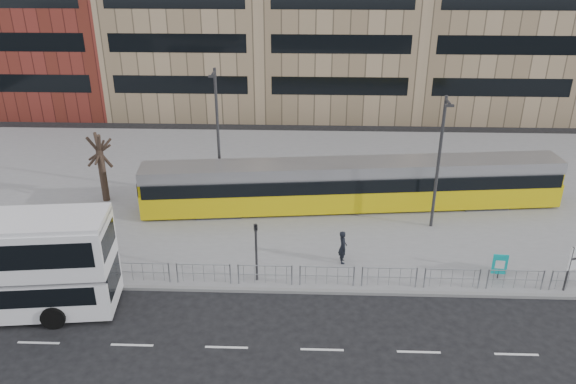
{
  "coord_description": "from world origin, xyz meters",
  "views": [
    {
      "loc": [
        1.24,
        -22.46,
        15.77
      ],
      "look_at": [
        0.22,
        6.0,
        2.59
      ],
      "focal_mm": 35.0,
      "sensor_mm": 36.0,
      "label": 1
    }
  ],
  "objects_px": {
    "ad_panel": "(500,265)",
    "tram": "(353,185)",
    "lamp_post_west": "(218,131)",
    "bare_tree": "(96,130)",
    "lamp_post_east": "(439,158)",
    "pedestrian": "(343,247)",
    "traffic_light_west": "(256,245)"
  },
  "relations": [
    {
      "from": "lamp_post_west",
      "to": "lamp_post_east",
      "type": "xyz_separation_m",
      "value": [
        12.83,
        -3.37,
        -0.32
      ]
    },
    {
      "from": "pedestrian",
      "to": "lamp_post_west",
      "type": "relative_size",
      "value": 0.21
    },
    {
      "from": "lamp_post_west",
      "to": "lamp_post_east",
      "type": "relative_size",
      "value": 1.08
    },
    {
      "from": "tram",
      "to": "lamp_post_west",
      "type": "bearing_deg",
      "value": 167.32
    },
    {
      "from": "tram",
      "to": "ad_panel",
      "type": "bearing_deg",
      "value": -55.31
    },
    {
      "from": "bare_tree",
      "to": "lamp_post_east",
      "type": "bearing_deg",
      "value": -7.98
    },
    {
      "from": "traffic_light_west",
      "to": "bare_tree",
      "type": "xyz_separation_m",
      "value": [
        -10.46,
        8.76,
        2.72
      ]
    },
    {
      "from": "pedestrian",
      "to": "lamp_post_west",
      "type": "xyz_separation_m",
      "value": [
        -7.42,
        7.5,
        3.69
      ]
    },
    {
      "from": "ad_panel",
      "to": "traffic_light_west",
      "type": "distance_m",
      "value": 12.02
    },
    {
      "from": "ad_panel",
      "to": "lamp_post_west",
      "type": "height_order",
      "value": "lamp_post_west"
    },
    {
      "from": "pedestrian",
      "to": "bare_tree",
      "type": "xyz_separation_m",
      "value": [
        -14.76,
        6.96,
        3.79
      ]
    },
    {
      "from": "traffic_light_west",
      "to": "bare_tree",
      "type": "bearing_deg",
      "value": 117.89
    },
    {
      "from": "pedestrian",
      "to": "traffic_light_west",
      "type": "height_order",
      "value": "traffic_light_west"
    },
    {
      "from": "ad_panel",
      "to": "pedestrian",
      "type": "relative_size",
      "value": 0.75
    },
    {
      "from": "tram",
      "to": "bare_tree",
      "type": "xyz_separation_m",
      "value": [
        -15.7,
        0.43,
        3.18
      ]
    },
    {
      "from": "ad_panel",
      "to": "pedestrian",
      "type": "bearing_deg",
      "value": 175.4
    },
    {
      "from": "ad_panel",
      "to": "traffic_light_west",
      "type": "relative_size",
      "value": 0.44
    },
    {
      "from": "ad_panel",
      "to": "bare_tree",
      "type": "bearing_deg",
      "value": 164.58
    },
    {
      "from": "traffic_light_west",
      "to": "lamp_post_west",
      "type": "relative_size",
      "value": 0.37
    },
    {
      "from": "lamp_post_west",
      "to": "traffic_light_west",
      "type": "bearing_deg",
      "value": -71.46
    },
    {
      "from": "lamp_post_east",
      "to": "ad_panel",
      "type": "bearing_deg",
      "value": -67.48
    },
    {
      "from": "ad_panel",
      "to": "lamp_post_west",
      "type": "distance_m",
      "value": 17.83
    },
    {
      "from": "lamp_post_east",
      "to": "bare_tree",
      "type": "xyz_separation_m",
      "value": [
        -20.18,
        2.83,
        0.43
      ]
    },
    {
      "from": "ad_panel",
      "to": "tram",
      "type": "bearing_deg",
      "value": 135.46
    },
    {
      "from": "ad_panel",
      "to": "pedestrian",
      "type": "distance_m",
      "value": 7.75
    },
    {
      "from": "tram",
      "to": "lamp_post_east",
      "type": "relative_size",
      "value": 3.31
    },
    {
      "from": "bare_tree",
      "to": "pedestrian",
      "type": "bearing_deg",
      "value": -25.24
    },
    {
      "from": "pedestrian",
      "to": "bare_tree",
      "type": "height_order",
      "value": "bare_tree"
    },
    {
      "from": "tram",
      "to": "pedestrian",
      "type": "distance_m",
      "value": 6.63
    },
    {
      "from": "lamp_post_west",
      "to": "bare_tree",
      "type": "distance_m",
      "value": 7.37
    },
    {
      "from": "traffic_light_west",
      "to": "bare_tree",
      "type": "height_order",
      "value": "bare_tree"
    },
    {
      "from": "ad_panel",
      "to": "bare_tree",
      "type": "height_order",
      "value": "bare_tree"
    }
  ]
}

